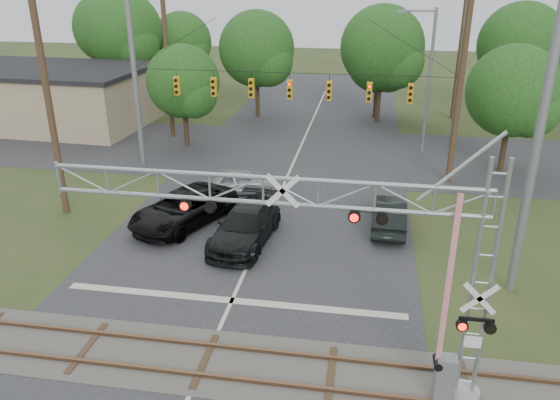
% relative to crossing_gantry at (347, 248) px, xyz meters
% --- Properties ---
extents(road_main, '(14.00, 90.00, 0.02)m').
position_rel_crossing_gantry_xyz_m(road_main, '(-4.30, 8.36, -4.60)').
color(road_main, '#28282A').
rests_on(road_main, ground).
extents(road_cross, '(90.00, 12.00, 0.02)m').
position_rel_crossing_gantry_xyz_m(road_cross, '(-4.30, 22.36, -4.60)').
color(road_cross, '#28282A').
rests_on(road_cross, ground).
extents(railroad_track, '(90.00, 3.20, 0.17)m').
position_rel_crossing_gantry_xyz_m(railroad_track, '(-4.30, 0.36, -4.58)').
color(railroad_track, '#48433E').
rests_on(railroad_track, ground).
extents(crossing_gantry, '(12.21, 0.94, 7.33)m').
position_rel_crossing_gantry_xyz_m(crossing_gantry, '(0.00, 0.00, 0.00)').
color(crossing_gantry, '#999994').
rests_on(crossing_gantry, ground).
extents(traffic_signal_span, '(19.34, 0.36, 11.50)m').
position_rel_crossing_gantry_xyz_m(traffic_signal_span, '(-3.42, 18.36, 1.02)').
color(traffic_signal_span, gray).
rests_on(traffic_signal_span, ground).
extents(pickup_black, '(4.80, 6.49, 1.64)m').
position_rel_crossing_gantry_xyz_m(pickup_black, '(-8.28, 10.16, -3.79)').
color(pickup_black, black).
rests_on(pickup_black, ground).
extents(car_dark, '(2.80, 5.76, 1.61)m').
position_rel_crossing_gantry_xyz_m(car_dark, '(-4.87, 8.73, -3.80)').
color(car_dark, black).
rests_on(car_dark, ground).
extents(sedan_silver, '(4.45, 2.80, 1.41)m').
position_rel_crossing_gantry_xyz_m(sedan_silver, '(-6.47, 14.60, -3.90)').
color(sedan_silver, '#919398').
rests_on(sedan_silver, ground).
extents(suv_dark, '(1.66, 4.52, 1.48)m').
position_rel_crossing_gantry_xyz_m(suv_dark, '(1.58, 11.29, -3.87)').
color(suv_dark, black).
rests_on(suv_dark, ground).
extents(commercial_building, '(19.92, 10.91, 4.55)m').
position_rel_crossing_gantry_xyz_m(commercial_building, '(-26.91, 26.87, -2.33)').
color(commercial_building, tan).
rests_on(commercial_building, ground).
extents(streetlight, '(2.52, 0.26, 9.43)m').
position_rel_crossing_gantry_xyz_m(streetlight, '(3.85, 23.61, 0.67)').
color(streetlight, gray).
rests_on(streetlight, ground).
extents(utility_poles, '(24.00, 27.90, 12.94)m').
position_rel_crossing_gantry_xyz_m(utility_poles, '(-2.02, 20.18, 1.60)').
color(utility_poles, '#3B2B1B').
rests_on(utility_poles, ground).
extents(treeline, '(52.92, 24.70, 10.05)m').
position_rel_crossing_gantry_xyz_m(treeline, '(-4.39, 32.63, 1.28)').
color(treeline, '#352518').
rests_on(treeline, ground).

